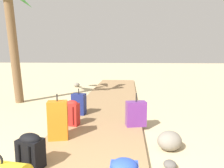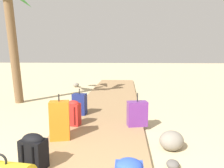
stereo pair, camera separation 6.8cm
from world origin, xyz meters
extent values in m
plane|color=#CCB789|center=(0.00, 4.30, 0.00)|extent=(60.00, 60.00, 0.00)
cube|color=#9E7A51|center=(0.00, 5.38, 0.04)|extent=(1.82, 10.75, 0.08)
ellipsoid|color=#2847B7|center=(0.58, 0.67, 0.49)|extent=(0.27, 0.25, 0.14)
cube|color=red|center=(-0.58, 2.94, 0.32)|extent=(0.31, 0.24, 0.48)
ellipsoid|color=red|center=(-0.58, 2.94, 0.56)|extent=(0.29, 0.23, 0.14)
cylinder|color=#5B110F|center=(-0.67, 2.86, 0.32)|extent=(0.04, 0.04, 0.38)
cylinder|color=#5B110F|center=(-0.53, 2.84, 0.32)|extent=(0.04, 0.04, 0.38)
cube|color=#6B2D84|center=(0.78, 3.02, 0.35)|extent=(0.45, 0.30, 0.53)
cylinder|color=black|center=(0.78, 3.02, 0.70)|extent=(0.02, 0.02, 0.18)
cube|color=navy|center=(-0.63, 3.75, 0.34)|extent=(0.36, 0.27, 0.53)
cylinder|color=black|center=(-0.63, 3.75, 0.68)|extent=(0.02, 0.02, 0.13)
cube|color=orange|center=(-0.64, 2.21, 0.43)|extent=(0.38, 0.29, 0.70)
cylinder|color=black|center=(-0.64, 2.21, 0.84)|extent=(0.02, 0.02, 0.13)
cube|color=black|center=(-0.68, 1.24, 0.28)|extent=(0.37, 0.30, 0.40)
ellipsoid|color=black|center=(-0.68, 1.24, 0.48)|extent=(0.35, 0.28, 0.16)
cylinder|color=black|center=(-0.79, 1.16, 0.28)|extent=(0.04, 0.04, 0.32)
cylinder|color=black|center=(-0.63, 1.12, 0.28)|extent=(0.04, 0.04, 0.32)
cylinder|color=brown|center=(-3.00, 5.04, 1.92)|extent=(0.27, 0.61, 3.85)
ellipsoid|color=gray|center=(-1.90, 8.48, 0.11)|extent=(0.35, 0.35, 0.22)
ellipsoid|color=#5B5651|center=(1.22, 1.51, 0.06)|extent=(0.20, 0.20, 0.12)
ellipsoid|color=gray|center=(1.32, 2.10, 0.16)|extent=(0.58, 0.57, 0.32)
camera|label=1|loc=(0.62, -1.27, 1.61)|focal=33.19mm
camera|label=2|loc=(0.55, -1.28, 1.61)|focal=33.19mm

